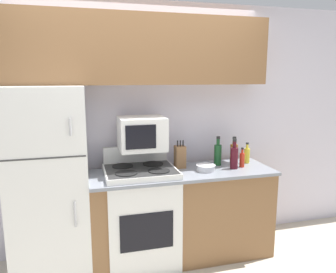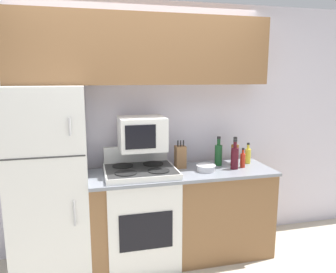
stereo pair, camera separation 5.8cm
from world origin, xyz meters
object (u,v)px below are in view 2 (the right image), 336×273
stove (141,215)px  bottle_whiskey (235,153)px  bottle_cooking_spray (248,155)px  bowl (206,168)px  bottle_wine_red (235,157)px  refrigerator (50,183)px  bottle_hot_sauce (243,160)px  knife_block (180,157)px  bottle_wine_green (218,154)px  microwave (142,133)px

stove → bottle_whiskey: size_ratio=3.99×
stove → bottle_cooking_spray: (1.16, 0.10, 0.50)m
bowl → bottle_wine_red: size_ratio=0.63×
refrigerator → bottle_hot_sauce: bearing=-2.3°
bowl → bottle_cooking_spray: bottle_cooking_spray is taller
knife_block → bottle_cooking_spray: size_ratio=1.28×
bottle_wine_red → knife_block: bearing=161.6°
bottle_wine_red → bottle_cooking_spray: bottle_wine_red is taller
bottle_wine_green → bottle_hot_sauce: bottle_wine_green is taller
knife_block → bowl: bearing=-39.2°
refrigerator → bottle_hot_sauce: (1.85, -0.08, 0.12)m
bottle_wine_green → bottle_hot_sauce: 0.25m
bottle_whiskey → bowl: bearing=-152.8°
knife_block → bottle_hot_sauce: (0.61, -0.14, -0.03)m
bottle_wine_green → bottle_whiskey: 0.20m
stove → knife_block: (0.43, 0.12, 0.52)m
bottle_wine_green → bottle_wine_red: (0.10, -0.17, 0.00)m
bowl → bottle_cooking_spray: 0.55m
refrigerator → knife_block: bearing=3.0°
stove → bottle_wine_red: bottle_wine_red is taller
bottle_whiskey → bottle_wine_red: (-0.10, -0.20, 0.01)m
refrigerator → microwave: 0.94m
refrigerator → stove: (0.81, -0.05, -0.37)m
stove → knife_block: 0.68m
knife_block → bottle_wine_red: bearing=-18.4°
microwave → bowl: 0.71m
bowl → bottle_whiskey: 0.45m
stove → bottle_wine_green: size_ratio=3.73×
bottle_wine_green → bottle_wine_red: 0.20m
bottle_whiskey → bottle_cooking_spray: bottle_whiskey is taller
refrigerator → bowl: (1.45, -0.11, 0.07)m
bottle_wine_green → stove: bearing=-172.4°
bowl → bottle_hot_sauce: bottle_hot_sauce is taller
bottle_hot_sauce → bottle_whiskey: 0.18m
stove → bottle_cooking_spray: 1.27m
bottle_wine_green → bottle_wine_red: bearing=-58.4°
bowl → bottle_wine_red: bottle_wine_red is taller
stove → bottle_hot_sauce: size_ratio=5.59×
bottle_hot_sauce → bowl: bearing=-175.6°
microwave → knife_block: (0.39, 0.03, -0.26)m
bottle_wine_red → stove: bearing=176.7°
bottle_whiskey → stove: bearing=-171.9°
bottle_whiskey → refrigerator: bearing=-177.0°
knife_block → bottle_whiskey: (0.61, 0.03, -0.00)m
bottle_whiskey → bottle_wine_red: bottle_wine_red is taller
stove → bottle_whiskey: bearing=8.1°
refrigerator → microwave: bearing=2.3°
bowl → bottle_wine_red: (0.30, 0.00, 0.09)m
stove → knife_block: knife_block is taller
knife_block → bottle_whiskey: knife_block is taller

